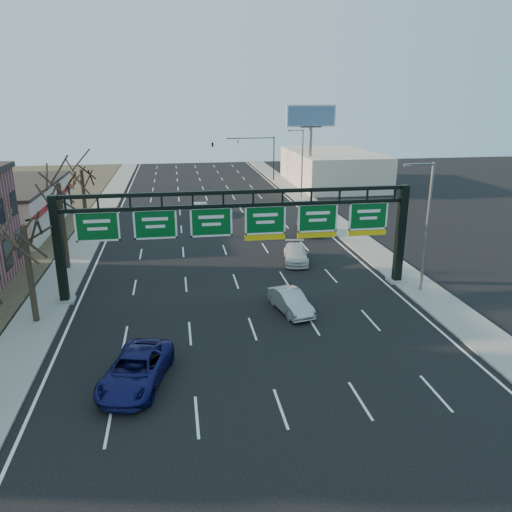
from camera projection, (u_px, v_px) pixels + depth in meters
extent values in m
plane|color=black|center=(258.00, 344.00, 27.55)|extent=(160.00, 160.00, 0.00)
cube|color=gray|center=(79.00, 250.00, 44.36)|extent=(3.00, 120.00, 0.12)
cube|color=gray|center=(354.00, 237.00, 48.30)|extent=(3.00, 120.00, 0.12)
cube|color=white|center=(222.00, 244.00, 46.34)|extent=(21.60, 120.00, 0.01)
cube|color=black|center=(59.00, 250.00, 32.17)|extent=(0.55, 0.55, 7.20)
cube|color=gray|center=(65.00, 300.00, 33.24)|extent=(1.20, 1.20, 0.20)
cube|color=black|center=(400.00, 235.00, 35.77)|extent=(0.55, 0.55, 7.20)
cube|color=gray|center=(396.00, 280.00, 36.84)|extent=(1.20, 1.20, 0.20)
cube|color=black|center=(238.00, 192.00, 32.91)|extent=(23.40, 0.25, 0.25)
cube|color=black|center=(238.00, 205.00, 33.19)|extent=(23.40, 0.25, 0.25)
cube|color=#054E1B|center=(97.00, 226.00, 32.10)|extent=(2.80, 0.10, 2.00)
cube|color=#054E1B|center=(155.00, 224.00, 32.66)|extent=(2.80, 0.10, 2.00)
cube|color=#054E1B|center=(211.00, 222.00, 33.23)|extent=(2.80, 0.10, 2.00)
cube|color=#054E1B|center=(265.00, 220.00, 33.79)|extent=(2.80, 0.10, 2.00)
cube|color=yellow|center=(265.00, 237.00, 34.17)|extent=(2.80, 0.10, 0.40)
cube|color=#054E1B|center=(318.00, 218.00, 34.36)|extent=(2.80, 0.10, 2.00)
cube|color=yellow|center=(317.00, 235.00, 34.73)|extent=(2.80, 0.10, 0.40)
cube|color=#054E1B|center=(368.00, 216.00, 34.92)|extent=(2.80, 0.10, 2.00)
cube|color=yellow|center=(367.00, 233.00, 35.30)|extent=(2.80, 0.10, 0.40)
cube|color=beige|center=(3.00, 208.00, 50.82)|extent=(10.00, 18.00, 4.40)
cube|color=#332B26|center=(0.00, 185.00, 50.10)|extent=(10.40, 18.40, 0.30)
cube|color=maroon|center=(55.00, 199.00, 51.36)|extent=(1.20, 18.00, 0.40)
cube|color=beige|center=(332.00, 168.00, 76.85)|extent=(12.00, 20.00, 5.00)
cylinder|color=black|center=(30.00, 273.00, 29.31)|extent=(0.36, 0.36, 6.08)
cylinder|color=black|center=(63.00, 225.00, 38.59)|extent=(0.36, 0.36, 6.84)
cylinder|color=black|center=(84.00, 202.00, 48.05)|extent=(0.36, 0.36, 6.46)
cylinder|color=slate|center=(427.00, 227.00, 33.72)|extent=(0.20, 0.20, 9.00)
cylinder|color=slate|center=(421.00, 162.00, 32.23)|extent=(1.80, 0.12, 0.12)
cube|color=slate|center=(408.00, 163.00, 32.11)|extent=(0.50, 0.22, 0.15)
cylinder|color=slate|center=(302.00, 164.00, 65.66)|extent=(0.20, 0.20, 9.00)
cylinder|color=slate|center=(296.00, 129.00, 64.18)|extent=(1.80, 0.12, 0.12)
cube|color=slate|center=(289.00, 130.00, 64.06)|extent=(0.50, 0.22, 0.15)
cylinder|color=slate|center=(310.00, 160.00, 70.77)|extent=(0.50, 0.50, 9.00)
cube|color=slate|center=(311.00, 127.00, 69.39)|extent=(3.00, 0.30, 0.20)
cube|color=white|center=(311.00, 116.00, 68.93)|extent=(7.00, 0.30, 3.00)
cube|color=#4B6E96|center=(312.00, 116.00, 68.75)|extent=(6.60, 0.05, 2.60)
cylinder|color=black|center=(274.00, 159.00, 79.98)|extent=(0.18, 0.18, 7.00)
cylinder|color=black|center=(250.00, 138.00, 78.38)|extent=(7.60, 0.14, 0.14)
imported|color=black|center=(238.00, 143.00, 78.32)|extent=(0.20, 0.20, 1.00)
imported|color=black|center=(212.00, 144.00, 77.70)|extent=(0.54, 0.54, 1.62)
imported|color=#12144F|center=(136.00, 370.00, 23.55)|extent=(3.85, 5.96, 1.53)
imported|color=#A4A5A9|center=(291.00, 302.00, 31.55)|extent=(2.34, 4.41, 1.38)
imported|color=silver|center=(296.00, 254.00, 41.15)|extent=(2.68, 4.90, 1.35)
imported|color=#3C3E41|center=(310.00, 226.00, 49.67)|extent=(2.37, 4.38, 1.41)
imported|color=#A9A9AE|center=(201.00, 209.00, 57.33)|extent=(1.91, 4.38, 1.40)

